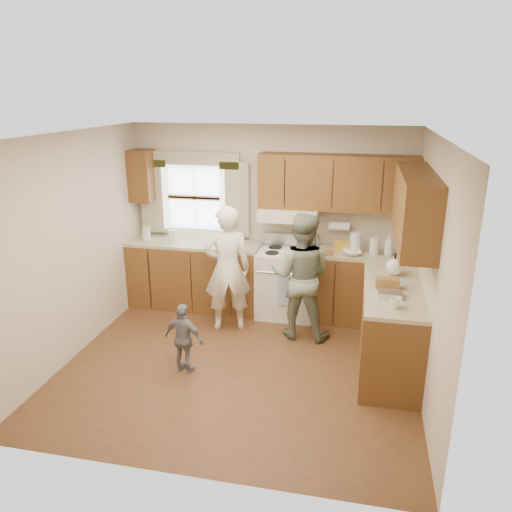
% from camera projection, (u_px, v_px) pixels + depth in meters
% --- Properties ---
extents(room, '(3.80, 3.80, 3.80)m').
position_uv_depth(room, '(239.00, 258.00, 5.18)').
color(room, '#4E2D18').
rests_on(room, ground).
extents(kitchen_fixtures, '(3.80, 2.25, 2.15)m').
position_uv_depth(kitchen_fixtures, '(308.00, 266.00, 6.18)').
color(kitchen_fixtures, '#42240E').
rests_on(kitchen_fixtures, ground).
extents(stove, '(0.76, 0.67, 1.07)m').
position_uv_depth(stove, '(287.00, 282.00, 6.70)').
color(stove, silver).
rests_on(stove, ground).
extents(woman_left, '(0.68, 0.55, 1.61)m').
position_uv_depth(woman_left, '(227.00, 269.00, 6.18)').
color(woman_left, white).
rests_on(woman_left, ground).
extents(woman_right, '(0.80, 0.64, 1.57)m').
position_uv_depth(woman_right, '(301.00, 276.00, 6.00)').
color(woman_right, '#213B21').
rests_on(woman_right, ground).
extents(child, '(0.49, 0.29, 0.79)m').
position_uv_depth(child, '(184.00, 339.00, 5.31)').
color(child, gray).
rests_on(child, ground).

